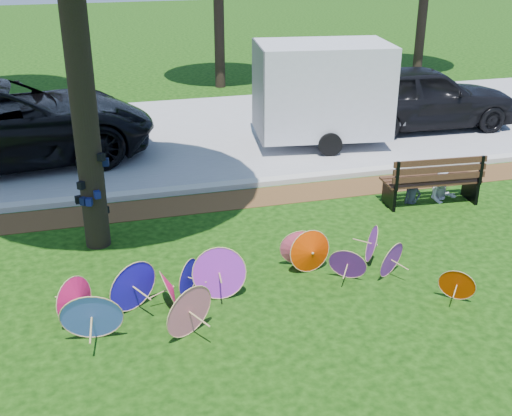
% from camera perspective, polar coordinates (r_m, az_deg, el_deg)
% --- Properties ---
extents(ground, '(90.00, 90.00, 0.00)m').
position_cam_1_polar(ground, '(9.52, 0.29, -9.99)').
color(ground, black).
rests_on(ground, ground).
extents(mulch_strip, '(90.00, 1.00, 0.01)m').
position_cam_1_polar(mulch_strip, '(13.40, -4.90, 0.41)').
color(mulch_strip, '#472D16').
rests_on(mulch_strip, ground).
extents(curb, '(90.00, 0.30, 0.12)m').
position_cam_1_polar(curb, '(14.01, -5.44, 1.70)').
color(curb, '#B7B5AD').
rests_on(curb, ground).
extents(street, '(90.00, 8.00, 0.01)m').
position_cam_1_polar(street, '(17.91, -7.83, 6.33)').
color(street, gray).
rests_on(street, ground).
extents(parasol_pile, '(6.20, 2.13, 0.87)m').
position_cam_1_polar(parasol_pile, '(9.81, -2.58, -6.32)').
color(parasol_pile, purple).
rests_on(parasol_pile, ground).
extents(black_van, '(7.58, 4.25, 2.00)m').
position_cam_1_polar(black_van, '(16.58, -21.69, 7.05)').
color(black_van, black).
rests_on(black_van, ground).
extents(dark_pickup, '(5.37, 2.34, 1.80)m').
position_cam_1_polar(dark_pickup, '(18.91, 14.46, 9.55)').
color(dark_pickup, black).
rests_on(dark_pickup, ground).
extents(cargo_trailer, '(3.57, 2.53, 2.92)m').
position_cam_1_polar(cargo_trailer, '(16.90, 5.92, 10.50)').
color(cargo_trailer, silver).
rests_on(cargo_trailer, ground).
extents(park_bench, '(2.08, 0.92, 1.06)m').
position_cam_1_polar(park_bench, '(13.72, 15.25, 2.56)').
color(park_bench, black).
rests_on(park_bench, ground).
extents(person_left, '(0.38, 0.26, 1.02)m').
position_cam_1_polar(person_left, '(13.60, 13.86, 2.44)').
color(person_left, '#3B4050').
rests_on(person_left, ground).
extents(person_right, '(0.68, 0.57, 1.24)m').
position_cam_1_polar(person_right, '(13.90, 16.44, 3.11)').
color(person_right, silver).
rests_on(person_right, ground).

